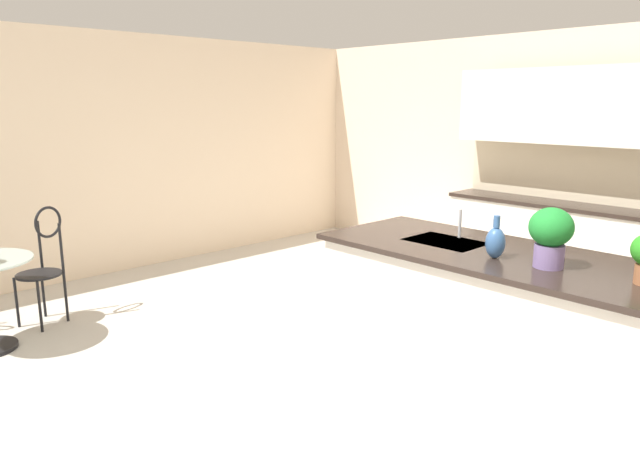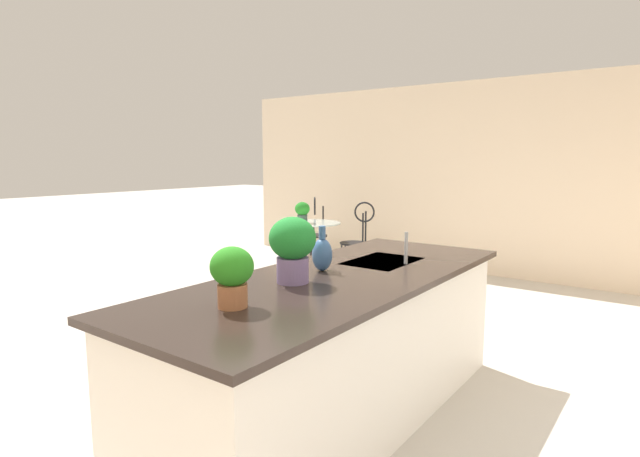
{
  "view_description": "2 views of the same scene",
  "coord_description": "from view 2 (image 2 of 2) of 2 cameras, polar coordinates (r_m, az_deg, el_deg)",
  "views": [
    {
      "loc": [
        2.19,
        -2.73,
        1.94
      ],
      "look_at": [
        -0.71,
        -0.01,
        1.07
      ],
      "focal_mm": 32.71,
      "sensor_mm": 36.0,
      "label": 1
    },
    {
      "loc": [
        2.8,
        2.54,
        1.63
      ],
      "look_at": [
        -1.7,
        -0.75,
        0.85
      ],
      "focal_mm": 28.33,
      "sensor_mm": 36.0,
      "label": 2
    }
  ],
  "objects": [
    {
      "name": "potted_plant_counter_far",
      "position": [
        2.45,
        -9.9,
        -4.95
      ],
      "size": [
        0.21,
        0.21,
        0.3
      ],
      "color": "#9E603D",
      "rests_on": "kitchen_island"
    },
    {
      "name": "potted_plant_on_table",
      "position": [
        7.02,
        -2.01,
        2.0
      ],
      "size": [
        0.21,
        0.21,
        0.29
      ],
      "color": "#385147",
      "rests_on": "bistro_table"
    },
    {
      "name": "potted_plant_counter_near",
      "position": [
        2.89,
        -3.12,
        -1.89
      ],
      "size": [
        0.27,
        0.27,
        0.38
      ],
      "color": "#7A669E",
      "rests_on": "kitchen_island"
    },
    {
      "name": "ground_plane",
      "position": [
        4.12,
        -5.73,
        -15.44
      ],
      "size": [
        40.0,
        40.0,
        0.0
      ],
      "primitive_type": "plane",
      "color": "beige"
    },
    {
      "name": "sink_faucet",
      "position": [
        3.46,
        9.7,
        -2.19
      ],
      "size": [
        0.02,
        0.02,
        0.22
      ],
      "primitive_type": "cylinder",
      "color": "#B2B5BA",
      "rests_on": "kitchen_island"
    },
    {
      "name": "chair_near_window",
      "position": [
        7.76,
        -0.58,
        0.09
      ],
      "size": [
        0.53,
        0.53,
        1.04
      ],
      "color": "black",
      "rests_on": "ground"
    },
    {
      "name": "bistro_table",
      "position": [
        7.12,
        -0.9,
        -1.65
      ],
      "size": [
        0.8,
        0.8,
        0.74
      ],
      "color": "black",
      "rests_on": "ground"
    },
    {
      "name": "wall_left_window",
      "position": [
        7.51,
        16.47,
        5.46
      ],
      "size": [
        0.12,
        7.8,
        2.7
      ],
      "primitive_type": "cube",
      "color": "beige",
      "rests_on": "ground"
    },
    {
      "name": "kitchen_island",
      "position": [
        3.24,
        2.05,
        -13.2
      ],
      "size": [
        2.8,
        1.06,
        0.92
      ],
      "color": "white",
      "rests_on": "ground"
    },
    {
      "name": "chair_by_island",
      "position": [
        7.02,
        4.27,
        -0.77
      ],
      "size": [
        0.5,
        0.52,
        1.04
      ],
      "color": "black",
      "rests_on": "ground"
    },
    {
      "name": "vase_on_counter",
      "position": [
        3.21,
        0.25,
        -2.86
      ],
      "size": [
        0.13,
        0.13,
        0.29
      ],
      "color": "#386099",
      "rests_on": "kitchen_island"
    }
  ]
}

